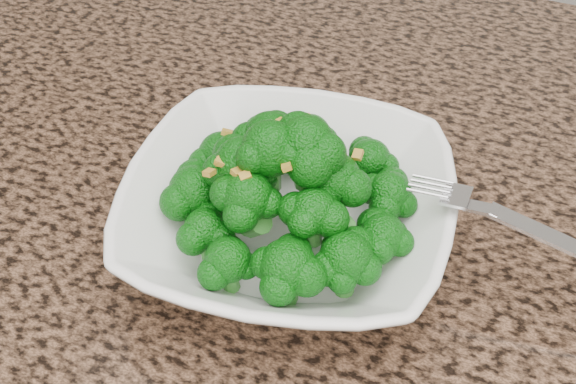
% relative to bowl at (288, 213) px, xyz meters
% --- Properties ---
extents(bowl, '(0.28, 0.28, 0.06)m').
position_rel_bowl_xyz_m(bowl, '(0.00, 0.00, 0.00)').
color(bowl, white).
rests_on(bowl, granite_counter).
extents(broccoli_pile, '(0.21, 0.21, 0.07)m').
position_rel_bowl_xyz_m(broccoli_pile, '(0.00, 0.00, 0.06)').
color(broccoli_pile, '#0B620B').
rests_on(broccoli_pile, bowl).
extents(garlic_topping, '(0.12, 0.12, 0.01)m').
position_rel_bowl_xyz_m(garlic_topping, '(0.00, 0.00, 0.10)').
color(garlic_topping, gold).
rests_on(garlic_topping, broccoli_pile).
extents(fork, '(0.18, 0.03, 0.01)m').
position_rel_bowl_xyz_m(fork, '(0.13, 0.02, 0.04)').
color(fork, silver).
rests_on(fork, bowl).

